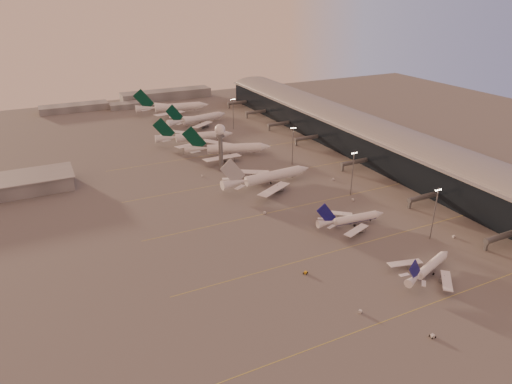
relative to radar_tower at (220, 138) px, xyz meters
name	(u,v)px	position (x,y,z in m)	size (l,w,h in m)	color
ground	(322,270)	(-5.00, -120.00, -20.95)	(700.00, 700.00, 0.00)	#5E5B5C
taxiway_markings	(311,203)	(25.00, -64.00, -20.94)	(180.00, 185.25, 0.02)	gold
terminal	(366,137)	(102.88, -9.91, -10.43)	(57.00, 362.00, 23.04)	black
radar_tower	(220,138)	(0.00, 0.00, 0.00)	(6.40, 6.40, 31.10)	slate
mast_a	(435,211)	(53.00, -120.00, -7.21)	(3.60, 0.56, 25.00)	slate
mast_b	(353,171)	(50.00, -65.00, -7.21)	(3.60, 0.56, 25.00)	slate
mast_c	(293,144)	(45.00, -10.00, -7.21)	(3.60, 0.56, 25.00)	slate
mast_d	(233,112)	(43.00, 80.00, -7.21)	(3.60, 0.56, 25.00)	slate
distant_horizon	(141,99)	(-2.38, 205.14, -17.06)	(165.00, 37.50, 9.00)	slate
narrowbody_near	(428,269)	(30.77, -140.73, -18.26)	(32.79, 25.72, 13.29)	white
narrowbody_mid	(351,220)	(28.18, -94.22, -18.03)	(36.87, 29.32, 14.41)	white
widebody_white	(268,179)	(15.44, -32.86, -17.39)	(58.37, 46.65, 20.52)	white
greentail_a	(228,150)	(14.71, 23.39, -17.16)	(56.95, 45.25, 21.46)	white
greentail_b	(195,138)	(3.46, 58.97, -17.26)	(57.25, 45.90, 20.91)	white
greentail_c	(198,120)	(22.01, 105.39, -17.34)	(55.52, 44.38, 20.43)	white
greentail_d	(173,109)	(14.20, 149.58, -16.70)	(65.97, 52.94, 24.04)	white
gsv_truck_a	(361,309)	(-7.45, -147.56, -19.76)	(5.83, 5.11, 2.32)	silver
gsv_tug_near	(433,336)	(5.58, -168.00, -20.41)	(2.46, 3.82, 1.05)	silver
gsv_catering_a	(455,234)	(63.64, -124.05, -18.96)	(5.10, 2.82, 3.98)	silver
gsv_tug_mid	(306,273)	(-12.34, -119.00, -20.43)	(3.72, 4.08, 1.00)	gold
gsv_truck_b	(354,199)	(46.80, -71.98, -19.78)	(5.78, 2.38, 2.29)	silver
gsv_truck_c	(265,211)	(-2.69, -64.81, -19.66)	(6.06, 5.95, 2.53)	silver
gsv_catering_b	(334,176)	(53.76, -43.54, -18.69)	(5.99, 3.99, 4.52)	silver
gsv_tug_far	(244,174)	(9.65, -12.45, -20.40)	(3.33, 4.23, 1.06)	silver
gsv_truck_d	(202,175)	(-14.23, -3.80, -19.98)	(2.44, 4.91, 1.89)	silver
gsv_tug_hangar	(249,146)	(35.67, 35.19, -20.44)	(3.76, 2.67, 0.98)	silver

